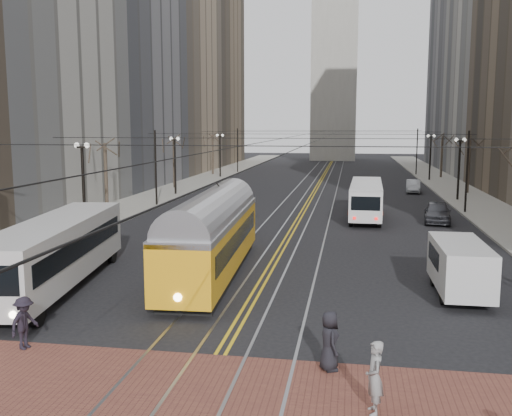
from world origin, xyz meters
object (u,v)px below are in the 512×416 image
(streetcar, at_px, (213,242))
(sedan_silver, at_px, (413,186))
(pedestrian_b, at_px, (374,378))
(cargo_van, at_px, (460,269))
(transit_bus, at_px, (56,255))
(pedestrian_d, at_px, (24,323))
(pedestrian_a, at_px, (329,341))
(sedan_grey, at_px, (437,212))
(rear_bus, at_px, (366,200))

(streetcar, relative_size, sedan_silver, 3.25)
(pedestrian_b, bearing_deg, cargo_van, 151.09)
(cargo_van, bearing_deg, transit_bus, -174.52)
(cargo_van, height_order, pedestrian_d, cargo_van)
(cargo_van, relative_size, pedestrian_a, 2.88)
(sedan_grey, bearing_deg, pedestrian_a, -97.31)
(pedestrian_b, bearing_deg, rear_bus, 170.14)
(sedan_grey, height_order, sedan_silver, sedan_grey)
(sedan_grey, bearing_deg, streetcar, -119.73)
(transit_bus, height_order, sedan_silver, transit_bus)
(rear_bus, bearing_deg, pedestrian_a, -91.68)
(cargo_van, distance_m, pedestrian_b, 11.24)
(transit_bus, height_order, streetcar, streetcar)
(sedan_silver, bearing_deg, pedestrian_d, -104.26)
(sedan_grey, xyz_separation_m, pedestrian_a, (-6.75, -26.77, 0.12))
(streetcar, xyz_separation_m, pedestrian_a, (5.84, -9.81, -0.66))
(transit_bus, xyz_separation_m, sedan_silver, (18.92, 39.38, -0.82))
(cargo_van, height_order, sedan_grey, cargo_van)
(pedestrian_a, bearing_deg, streetcar, 10.68)
(rear_bus, distance_m, pedestrian_a, 28.04)
(transit_bus, relative_size, sedan_grey, 2.63)
(transit_bus, relative_size, sedan_silver, 2.93)
(transit_bus, bearing_deg, pedestrian_d, -77.34)
(rear_bus, bearing_deg, cargo_van, -78.66)
(pedestrian_b, bearing_deg, pedestrian_a, -162.29)
(pedestrian_d, bearing_deg, pedestrian_b, -90.42)
(streetcar, distance_m, rear_bus, 19.67)
(streetcar, bearing_deg, pedestrian_a, -62.04)
(pedestrian_a, distance_m, pedestrian_d, 9.52)
(cargo_van, height_order, pedestrian_a, cargo_van)
(sedan_grey, height_order, pedestrian_b, pedestrian_b)
(sedan_silver, distance_m, pedestrian_a, 46.36)
(sedan_grey, distance_m, pedestrian_b, 29.65)
(pedestrian_a, bearing_deg, cargo_van, -51.52)
(pedestrian_a, xyz_separation_m, pedestrian_b, (1.18, -2.35, 0.04))
(rear_bus, height_order, pedestrian_d, rear_bus)
(sedan_grey, height_order, pedestrian_d, pedestrian_d)
(pedestrian_b, distance_m, pedestrian_d, 10.96)
(pedestrian_a, relative_size, pedestrian_d, 1.04)
(sedan_grey, xyz_separation_m, pedestrian_d, (-16.27, -26.77, 0.09))
(streetcar, relative_size, rear_bus, 1.27)
(sedan_silver, height_order, pedestrian_a, pedestrian_a)
(cargo_van, xyz_separation_m, sedan_silver, (1.95, 37.62, -0.45))
(rear_bus, xyz_separation_m, pedestrian_b, (-0.48, -30.34, -0.43))
(pedestrian_a, xyz_separation_m, pedestrian_d, (-9.52, 0.00, -0.03))
(sedan_grey, distance_m, sedan_silver, 19.06)
(transit_bus, distance_m, cargo_van, 17.06)
(rear_bus, distance_m, pedestrian_b, 30.35)
(streetcar, height_order, pedestrian_b, streetcar)
(cargo_van, distance_m, sedan_silver, 37.67)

